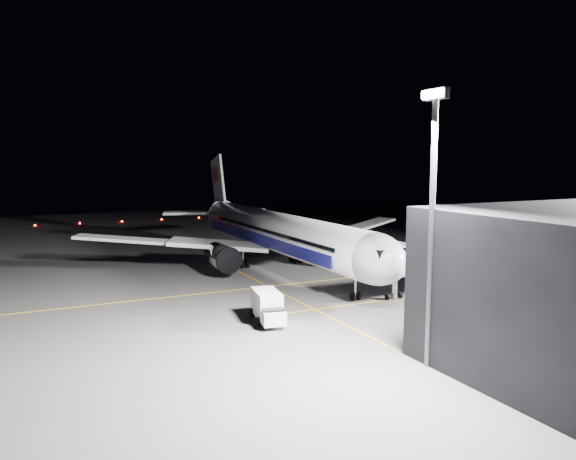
# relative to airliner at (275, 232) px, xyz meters

# --- Properties ---
(ground) EXTENTS (200.00, 200.00, 0.00)m
(ground) POSITION_rel_airliner_xyz_m (1.08, 0.00, -5.16)
(ground) COLOR #4C4C4F
(ground) RESTS_ON ground
(guide_line_main) EXTENTS (0.25, 80.00, 0.01)m
(guide_line_main) POSITION_rel_airliner_xyz_m (11.08, 0.00, -5.16)
(guide_line_main) COLOR gold
(guide_line_main) RESTS_ON ground
(guide_line_cross) EXTENTS (70.00, 0.25, 0.01)m
(guide_line_cross) POSITION_rel_airliner_xyz_m (1.08, -6.00, -5.16)
(guide_line_cross) COLOR gold
(guide_line_cross) RESTS_ON ground
(guide_line_side) EXTENTS (0.25, 40.00, 0.01)m
(guide_line_side) POSITION_rel_airliner_xyz_m (23.08, 10.00, -5.16)
(guide_line_side) COLOR gold
(guide_line_side) RESTS_ON ground
(airliner) EXTENTS (61.48, 54.22, 16.64)m
(airliner) POSITION_rel_airliner_xyz_m (0.00, 0.00, 0.00)
(airliner) COLOR silver
(airliner) RESTS_ON ground
(jet_bridge) EXTENTS (3.60, 34.40, 6.30)m
(jet_bridge) POSITION_rel_airliner_xyz_m (23.08, 18.06, -0.58)
(jet_bridge) COLOR #B2B2B7
(jet_bridge) RESTS_ON ground
(floodlight_mast_south) EXTENTS (2.40, 0.67, 20.70)m
(floodlight_mast_south) POSITION_rel_airliner_xyz_m (41.08, -6.01, 7.21)
(floodlight_mast_south) COLOR #59595E
(floodlight_mast_south) RESTS_ON ground
(taxiway_lights) EXTENTS (0.44, 60.44, 0.44)m
(taxiway_lights) POSITION_rel_airliner_xyz_m (-70.92, 0.00, -4.94)
(taxiway_lights) COLOR #FF140A
(taxiway_lights) RESTS_ON ground
(service_truck) EXTENTS (6.15, 3.37, 2.98)m
(service_truck) POSITION_rel_airliner_xyz_m (25.21, -12.26, -3.57)
(service_truck) COLOR silver
(service_truck) RESTS_ON ground
(baggage_tug) EXTENTS (2.08, 1.68, 1.50)m
(baggage_tug) POSITION_rel_airliner_xyz_m (-3.74, 13.76, -4.47)
(baggage_tug) COLOR black
(baggage_tug) RESTS_ON ground
(safety_cone_a) EXTENTS (0.44, 0.44, 0.66)m
(safety_cone_a) POSITION_rel_airliner_xyz_m (-3.40, 8.39, -4.83)
(safety_cone_a) COLOR #FF5B0A
(safety_cone_a) RESTS_ON ground
(safety_cone_b) EXTENTS (0.40, 0.40, 0.59)m
(safety_cone_b) POSITION_rel_airliner_xyz_m (7.08, 10.42, -4.87)
(safety_cone_b) COLOR #FF5B0A
(safety_cone_b) RESTS_ON ground
(safety_cone_c) EXTENTS (0.43, 0.43, 0.65)m
(safety_cone_c) POSITION_rel_airliner_xyz_m (-1.03, 14.00, -4.84)
(safety_cone_c) COLOR #FF5B0A
(safety_cone_c) RESTS_ON ground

